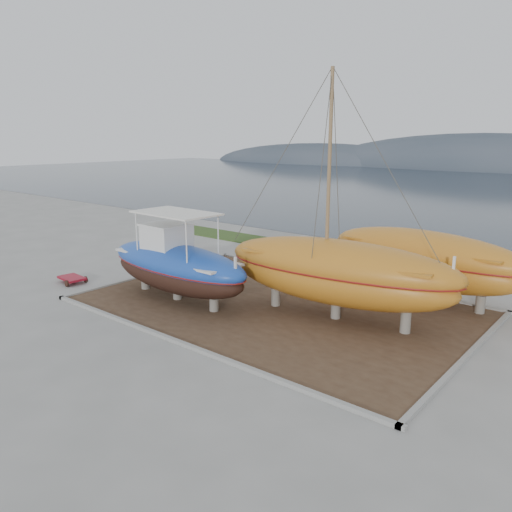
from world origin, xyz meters
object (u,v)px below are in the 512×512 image
Objects in this scene: blue_caique at (176,256)px; white_dinghy at (179,264)px; orange_sailboat at (340,199)px; orange_bare_hull at (423,266)px; red_trailer at (72,280)px.

blue_caique reaches higher than white_dinghy.
white_dinghy is at bearing 138.80° from blue_caique.
orange_sailboat is 1.06× the size of orange_bare_hull.
orange_bare_hull is at bearing 41.85° from blue_caique.
orange_sailboat is 16.11m from red_trailer.
blue_caique is at bearing -21.46° from white_dinghy.
white_dinghy is (-3.38, 3.15, -1.59)m from blue_caique.
white_dinghy is 13.77m from orange_bare_hull.
white_dinghy is 0.39× the size of orange_sailboat.
orange_sailboat reaches higher than orange_bare_hull.
orange_bare_hull is (9.48, 7.96, -0.53)m from blue_caique.
orange_bare_hull is (12.86, 4.81, 1.06)m from white_dinghy.
orange_sailboat reaches higher than blue_caique.
white_dinghy is at bearing 59.00° from red_trailer.
red_trailer is (-16.39, -9.74, -1.59)m from orange_bare_hull.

